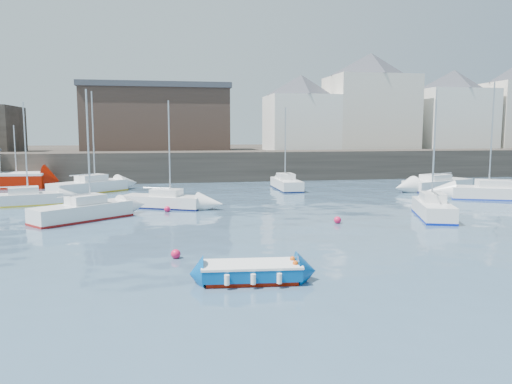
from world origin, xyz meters
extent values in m
plane|color=#2D4760|center=(0.00, 0.00, 0.00)|extent=(220.00, 220.00, 0.00)
cube|color=#28231E|center=(0.00, 35.00, 1.50)|extent=(90.00, 5.00, 3.00)
cube|color=#28231E|center=(0.00, 53.00, 1.40)|extent=(90.00, 32.00, 2.80)
cube|color=beige|center=(20.00, 42.00, 7.30)|extent=(10.00, 8.00, 9.00)
pyramid|color=#3A3D44|center=(20.00, 42.00, 13.20)|extent=(13.36, 13.36, 2.80)
cube|color=white|center=(31.00, 41.50, 6.55)|extent=(9.00, 7.00, 7.50)
pyramid|color=#3A3D44|center=(31.00, 41.50, 11.53)|extent=(11.88, 11.88, 2.45)
cube|color=white|center=(11.00, 41.50, 6.05)|extent=(8.00, 7.00, 6.50)
pyramid|color=#3A3D44|center=(11.00, 41.50, 10.53)|extent=(11.14, 11.14, 2.45)
cube|color=#3D2D26|center=(-6.00, 43.00, 6.30)|extent=(16.00, 10.00, 7.00)
cube|color=#3A3D44|center=(-6.00, 43.00, 10.10)|extent=(16.40, 10.40, 0.60)
cube|color=#900E00|center=(-2.54, -0.66, 0.08)|extent=(3.15, 1.53, 0.15)
cube|color=#004996|center=(-2.54, -0.66, 0.36)|extent=(3.43, 1.72, 0.42)
cube|color=white|center=(-2.54, -0.66, 0.61)|extent=(3.50, 1.75, 0.08)
cube|color=white|center=(-2.54, -0.66, 0.43)|extent=(2.73, 1.23, 0.38)
cube|color=tan|center=(-2.54, -0.66, 0.52)|extent=(0.33, 1.01, 0.06)
cylinder|color=white|center=(-3.32, 0.22, 0.33)|extent=(0.17, 0.17, 0.33)
cylinder|color=white|center=(-3.47, -1.39, 0.33)|extent=(0.17, 0.17, 0.33)
cylinder|color=white|center=(-2.47, 0.14, 0.33)|extent=(0.17, 0.17, 0.33)
cylinder|color=white|center=(-2.62, -1.47, 0.33)|extent=(0.17, 0.17, 0.33)
cylinder|color=white|center=(-1.62, 0.07, 0.33)|extent=(0.17, 0.17, 0.33)
cylinder|color=white|center=(-1.77, -1.55, 0.33)|extent=(0.17, 0.17, 0.33)
cylinder|color=silver|center=(-18.47, 31.38, 3.50)|extent=(0.11, 0.11, 4.24)
cube|color=white|center=(-10.04, 12.74, 0.46)|extent=(5.57, 4.97, 0.93)
cube|color=maroon|center=(-10.04, 12.74, 0.06)|extent=(5.62, 5.02, 0.12)
cube|color=white|center=(-9.82, 12.92, 1.19)|extent=(2.40, 2.31, 0.52)
cylinder|color=silver|center=(-9.60, 13.10, 4.19)|extent=(0.10, 0.10, 6.53)
cube|color=white|center=(-5.46, 16.67, 0.41)|extent=(5.66, 3.94, 0.82)
cube|color=#0B103F|center=(-5.46, 16.67, 0.05)|extent=(5.71, 3.98, 0.11)
cube|color=white|center=(-5.21, 16.55, 1.04)|extent=(2.28, 2.01, 0.45)
cylinder|color=silver|center=(-4.97, 16.43, 3.95)|extent=(0.09, 0.09, 6.26)
cube|color=white|center=(10.25, 9.79, 0.47)|extent=(3.31, 5.48, 0.94)
cube|color=#041B93|center=(10.25, 9.79, 0.06)|extent=(3.34, 5.53, 0.13)
cube|color=white|center=(10.33, 10.03, 1.20)|extent=(1.79, 2.14, 0.52)
cylinder|color=silver|center=(10.42, 10.28, 3.94)|extent=(0.10, 0.10, 6.00)
cube|color=white|center=(19.31, 16.26, 0.47)|extent=(7.05, 4.56, 0.93)
cube|color=#1F39A7|center=(19.31, 16.26, 0.06)|extent=(7.12, 4.61, 0.12)
cube|color=white|center=(19.00, 16.39, 1.19)|extent=(2.80, 2.39, 0.52)
cylinder|color=silver|center=(18.69, 16.52, 4.81)|extent=(0.10, 0.10, 7.75)
cube|color=white|center=(-15.16, 19.55, 0.41)|extent=(5.70, 3.06, 0.82)
cube|color=yellow|center=(-15.16, 19.55, 0.05)|extent=(5.76, 3.09, 0.11)
cube|color=white|center=(-14.90, 19.62, 1.04)|extent=(2.17, 1.74, 0.45)
cylinder|color=silver|center=(-14.64, 19.69, 3.94)|extent=(0.09, 0.09, 6.25)
cube|color=white|center=(5.24, 25.42, 0.45)|extent=(1.81, 5.48, 0.89)
cube|color=#0A133A|center=(5.24, 25.42, 0.06)|extent=(1.82, 5.53, 0.12)
cube|color=white|center=(5.25, 25.69, 1.14)|extent=(1.33, 1.92, 0.50)
cylinder|color=silver|center=(5.25, 25.97, 4.03)|extent=(0.10, 0.10, 6.27)
cube|color=white|center=(18.30, 22.92, 0.43)|extent=(7.06, 4.41, 0.87)
cube|color=#0A0B39|center=(18.30, 22.92, 0.06)|extent=(7.13, 4.46, 0.12)
cube|color=white|center=(17.98, 22.80, 1.11)|extent=(2.78, 2.35, 0.48)
cylinder|color=silver|center=(17.67, 22.68, 4.74)|extent=(0.10, 0.10, 7.75)
cube|color=white|center=(-11.51, 26.02, 0.48)|extent=(6.17, 5.81, 0.96)
cube|color=gold|center=(-11.51, 26.02, 0.06)|extent=(6.23, 5.87, 0.13)
cube|color=white|center=(-11.27, 26.23, 1.23)|extent=(2.71, 2.65, 0.54)
cylinder|color=silver|center=(-11.03, 26.45, 4.66)|extent=(0.11, 0.11, 7.39)
sphere|color=#DD1546|center=(-4.98, 3.00, 0.00)|extent=(0.39, 0.39, 0.39)
sphere|color=#DD1546|center=(4.07, 9.12, 0.00)|extent=(0.40, 0.40, 0.40)
sphere|color=#DD1546|center=(-5.19, 14.93, 0.00)|extent=(0.38, 0.38, 0.38)
camera|label=1|loc=(-5.42, -16.88, 5.09)|focal=35.00mm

